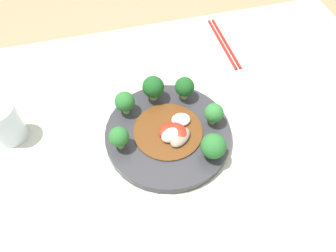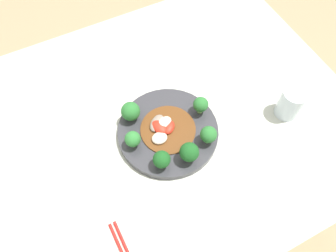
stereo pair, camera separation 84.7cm
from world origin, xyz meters
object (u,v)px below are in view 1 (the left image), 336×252
plate (168,134)px  broccoli_northeast (185,87)px  stirfry_center (173,131)px  broccoli_southeast (213,146)px  broccoli_northwest (125,102)px  drinking_glass (5,123)px  broccoli_west (119,137)px  broccoli_north (153,87)px  broccoli_east (214,113)px  chopsticks (224,43)px

plate → broccoli_northeast: size_ratio=4.71×
stirfry_center → broccoli_southeast: bearing=-48.9°
broccoli_northwest → broccoli_southeast: bearing=-46.2°
plate → drinking_glass: 0.34m
broccoli_west → broccoli_north: (0.10, 0.11, 0.00)m
broccoli_northeast → broccoli_east: (0.04, -0.08, -0.00)m
broccoli_north → drinking_glass: drinking_glass is taller
plate → broccoli_northeast: broccoli_northeast is taller
broccoli_west → drinking_glass: size_ratio=0.61×
chopsticks → drinking_glass: bearing=-162.9°
broccoli_east → stirfry_center: 0.09m
broccoli_northeast → broccoli_southeast: 0.16m
broccoli_west → broccoli_north: bearing=49.1°
plate → broccoli_north: 0.11m
broccoli_west → broccoli_northeast: bearing=30.4°
broccoli_north → chopsticks: bearing=34.5°
broccoli_west → broccoli_northwest: (0.03, 0.09, -0.00)m
plate → broccoli_north: (-0.01, 0.10, 0.05)m
broccoli_north → stirfry_center: 0.11m
broccoli_north → chopsticks: size_ratio=0.31×
broccoli_southeast → broccoli_northwest: bearing=133.8°
broccoli_west → broccoli_southeast: 0.19m
broccoli_northwest → chopsticks: bearing=31.2°
plate → broccoli_southeast: (0.07, -0.08, 0.04)m
broccoli_west → broccoli_north: size_ratio=0.89×
broccoli_east → drinking_glass: 0.44m
broccoli_southeast → drinking_glass: drinking_glass is taller
drinking_glass → chopsticks: drinking_glass is taller
broccoli_northeast → drinking_glass: bearing=179.3°
broccoli_southeast → chopsticks: broccoli_southeast is taller
chopsticks → plate: bearing=-131.0°
broccoli_north → chopsticks: (0.23, 0.16, -0.06)m
broccoli_northwest → plate: bearing=-44.8°
broccoli_northwest → drinking_glass: size_ratio=0.61×
broccoli_east → broccoli_north: bearing=137.6°
broccoli_east → broccoli_north: broccoli_north is taller
broccoli_west → chopsticks: bearing=39.5°
broccoli_northeast → drinking_glass: 0.39m
broccoli_northwest → broccoli_north: 0.07m
broccoli_northwest → broccoli_north: size_ratio=0.90×
stirfry_center → chopsticks: size_ratio=0.72×
broccoli_east → chopsticks: (0.13, 0.26, -0.05)m
broccoli_west → drinking_glass: (-0.22, 0.10, -0.01)m
plate → broccoli_northwest: size_ratio=4.78×
broccoli_east → chopsticks: 0.29m
broccoli_west → broccoli_southeast: (0.18, -0.07, -0.00)m
broccoli_east → stirfry_center: bearing=-176.0°
broccoli_north → broccoli_northeast: bearing=-11.8°
broccoli_east → drinking_glass: bearing=168.2°
broccoli_southeast → stirfry_center: broccoli_southeast is taller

